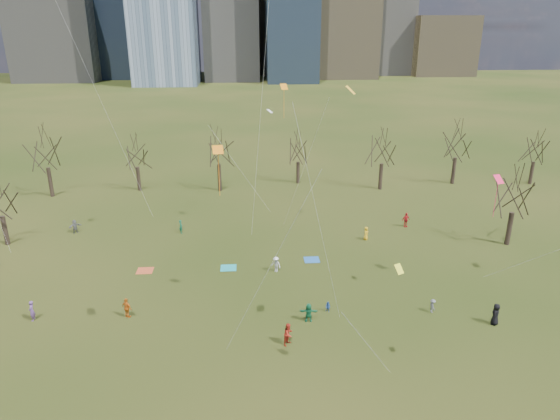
{
  "coord_description": "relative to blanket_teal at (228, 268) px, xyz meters",
  "views": [
    {
      "loc": [
        -3.07,
        -31.32,
        22.99
      ],
      "look_at": [
        0.0,
        12.0,
        7.0
      ],
      "focal_mm": 32.0,
      "sensor_mm": 36.0,
      "label": 1
    }
  ],
  "objects": [
    {
      "name": "person_3",
      "position": [
        17.63,
        -9.6,
        0.6
      ],
      "size": [
        0.5,
        0.82,
        1.24
      ],
      "primitive_type": "imported",
      "rotation": [
        0.0,
        0.0,
        1.62
      ],
      "color": "slate",
      "rests_on": "ground"
    },
    {
      "name": "person_7",
      "position": [
        -15.99,
        -8.45,
        0.88
      ],
      "size": [
        0.48,
        0.68,
        1.78
      ],
      "primitive_type": "imported",
      "rotation": [
        0.0,
        0.0,
        4.79
      ],
      "color": "#6A458A",
      "rests_on": "ground"
    },
    {
      "name": "person_2",
      "position": [
        4.96,
        -13.3,
        0.89
      ],
      "size": [
        1.09,
        1.12,
        1.82
      ],
      "primitive_type": "imported",
      "rotation": [
        0.0,
        0.0,
        0.88
      ],
      "color": "#B22719",
      "rests_on": "ground"
    },
    {
      "name": "person_4",
      "position": [
        -8.21,
        -8.58,
        0.88
      ],
      "size": [
        1.12,
        0.96,
        1.8
      ],
      "primitive_type": "imported",
      "rotation": [
        0.0,
        0.0,
        2.54
      ],
      "color": "orange",
      "rests_on": "ground"
    },
    {
      "name": "kites_airborne",
      "position": [
        6.33,
        -2.07,
        13.76
      ],
      "size": [
        69.19,
        36.17,
        33.73
      ],
      "color": "orange",
      "rests_on": "ground"
    },
    {
      "name": "person_11",
      "position": [
        -18.33,
        10.51,
        0.81
      ],
      "size": [
        1.49,
        1.33,
        1.64
      ],
      "primitive_type": "imported",
      "rotation": [
        0.0,
        0.0,
        0.68
      ],
      "color": "#5D5D62",
      "rests_on": "ground"
    },
    {
      "name": "person_9",
      "position": [
        4.76,
        -1.12,
        0.79
      ],
      "size": [
        1.19,
        1.1,
        1.61
      ],
      "primitive_type": "imported",
      "rotation": [
        0.0,
        0.0,
        5.65
      ],
      "color": "silver",
      "rests_on": "ground"
    },
    {
      "name": "person_8",
      "position": [
        8.73,
        -8.93,
        0.47
      ],
      "size": [
        0.59,
        0.59,
        0.97
      ],
      "primitive_type": "imported",
      "rotation": [
        0.0,
        0.0,
        5.52
      ],
      "color": "#244B9D",
      "rests_on": "ground"
    },
    {
      "name": "blanket_navy",
      "position": [
        8.68,
        1.26,
        0.0
      ],
      "size": [
        1.6,
        1.5,
        0.03
      ],
      "primitive_type": "cube",
      "color": "#235BA3",
      "rests_on": "ground"
    },
    {
      "name": "person_10",
      "position": [
        21.29,
        9.6,
        0.9
      ],
      "size": [
        1.16,
        0.77,
        1.82
      ],
      "primitive_type": "imported",
      "rotation": [
        0.0,
        0.0,
        0.34
      ],
      "color": "red",
      "rests_on": "ground"
    },
    {
      "name": "person_12",
      "position": [
        15.56,
        6.11,
        0.77
      ],
      "size": [
        0.83,
        0.92,
        1.58
      ],
      "primitive_type": "imported",
      "rotation": [
        0.0,
        0.0,
        1.03
      ],
      "color": "gold",
      "rests_on": "ground"
    },
    {
      "name": "person_6",
      "position": [
        22.08,
        -11.77,
        0.93
      ],
      "size": [
        1.04,
        1.09,
        1.88
      ],
      "primitive_type": "imported",
      "rotation": [
        0.0,
        0.0,
        4.05
      ],
      "color": "black",
      "rests_on": "ground"
    },
    {
      "name": "bare_tree_row",
      "position": [
        4.99,
        22.89,
        6.1
      ],
      "size": [
        113.04,
        29.8,
        9.5
      ],
      "color": "black",
      "rests_on": "ground"
    },
    {
      "name": "blanket_teal",
      "position": [
        0.0,
        0.0,
        0.0
      ],
      "size": [
        1.6,
        1.5,
        0.03
      ],
      "primitive_type": "cube",
      "color": "teal",
      "rests_on": "ground"
    },
    {
      "name": "ground",
      "position": [
        5.08,
        -14.34,
        -0.01
      ],
      "size": [
        500.0,
        500.0,
        0.0
      ],
      "primitive_type": "plane",
      "color": "black",
      "rests_on": "ground"
    },
    {
      "name": "person_5",
      "position": [
        6.89,
        -10.25,
        0.81
      ],
      "size": [
        1.57,
        0.62,
        1.65
      ],
      "primitive_type": "imported",
      "rotation": [
        0.0,
        0.0,
        3.05
      ],
      "color": "#186E44",
      "rests_on": "ground"
    },
    {
      "name": "blanket_crimson",
      "position": [
        -8.35,
        -0.02,
        0.0
      ],
      "size": [
        1.6,
        1.5,
        0.03
      ],
      "primitive_type": "cube",
      "color": "#C04B26",
      "rests_on": "ground"
    },
    {
      "name": "person_13",
      "position": [
        -5.82,
        9.58,
        0.8
      ],
      "size": [
        0.59,
        0.7,
        1.64
      ],
      "primitive_type": "imported",
      "rotation": [
        0.0,
        0.0,
        1.96
      ],
      "color": "#186D48",
      "rests_on": "ground"
    }
  ]
}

